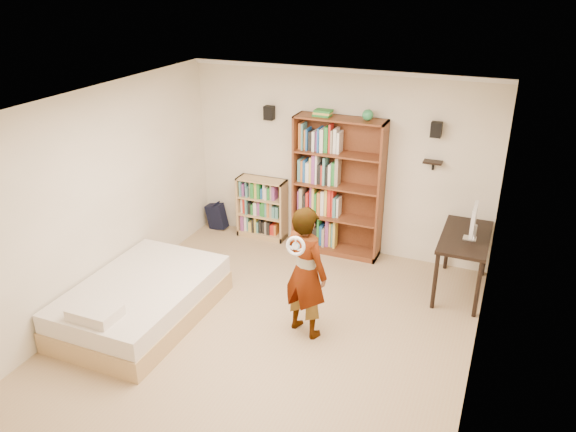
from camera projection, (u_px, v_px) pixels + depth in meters
name	position (u px, v px, depth m)	size (l,w,h in m)	color
ground	(269.00, 334.00, 6.59)	(4.50, 5.00, 0.01)	tan
room_shell	(266.00, 195.00, 5.87)	(4.52, 5.02, 2.71)	white
crown_molding	(265.00, 109.00, 5.51)	(4.50, 5.00, 0.06)	white
speaker_left	(269.00, 113.00, 8.17)	(0.14, 0.12, 0.20)	black
speaker_right	(436.00, 130.00, 7.33)	(0.14, 0.12, 0.20)	black
wall_shelf	(433.00, 162.00, 7.52)	(0.25, 0.16, 0.03)	black
tall_bookshelf	(338.00, 188.00, 8.10)	(1.30, 0.38, 2.05)	brown
low_bookshelf	(262.00, 208.00, 8.79)	(0.78, 0.29, 0.97)	tan
computer_desk	(462.00, 264.00, 7.31)	(0.60, 1.19, 0.81)	black
imac	(472.00, 223.00, 6.97)	(0.09, 0.44, 0.44)	silver
daybed	(142.00, 296.00, 6.77)	(1.35, 2.08, 0.61)	silver
person	(305.00, 272.00, 6.32)	(0.58, 0.38, 1.59)	black
wii_wheel	(296.00, 246.00, 5.88)	(0.22, 0.22, 0.04)	silver
navy_bag	(217.00, 216.00, 9.18)	(0.32, 0.21, 0.43)	black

